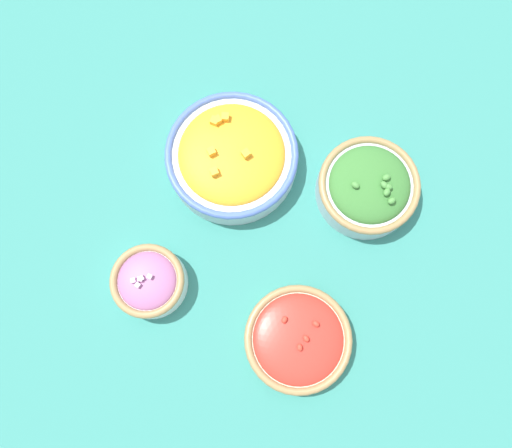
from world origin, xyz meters
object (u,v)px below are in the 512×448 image
object	(u,v)px
bowl_squash	(232,157)
bowl_red_onion	(149,281)
bowl_broccoli	(368,187)
bowl_cherry_tomatoes	(298,339)

from	to	relation	value
bowl_squash	bowl_red_onion	xyz separation A→B (m)	(0.24, -0.03, -0.00)
bowl_red_onion	bowl_broccoli	world-z (taller)	bowl_broccoli
bowl_cherry_tomatoes	bowl_red_onion	distance (m)	0.25
bowl_squash	bowl_broccoli	xyz separation A→B (m)	(-0.05, 0.23, 0.00)
bowl_squash	bowl_cherry_tomatoes	xyz separation A→B (m)	(0.22, 0.22, -0.01)
bowl_cherry_tomatoes	bowl_broccoli	xyz separation A→B (m)	(-0.27, 0.00, 0.01)
bowl_cherry_tomatoes	bowl_broccoli	distance (m)	0.27
bowl_cherry_tomatoes	bowl_broccoli	size ratio (longest dim) A/B	1.01
bowl_squash	bowl_red_onion	world-z (taller)	bowl_squash
bowl_squash	bowl_red_onion	size ratio (longest dim) A/B	1.88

